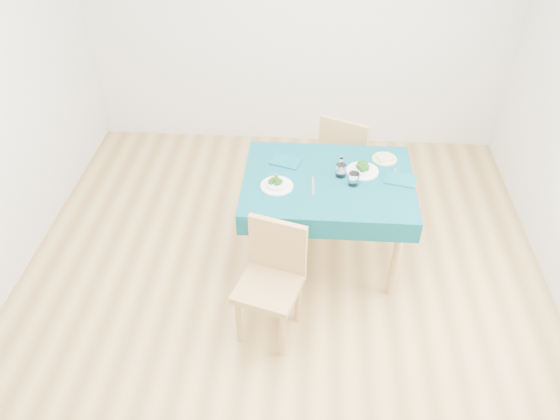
# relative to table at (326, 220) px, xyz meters

# --- Properties ---
(room_shell) EXTENTS (4.02, 4.52, 2.73)m
(room_shell) POSITION_rel_table_xyz_m (-0.31, -0.48, 0.97)
(room_shell) COLOR #A07A43
(room_shell) RESTS_ON ground
(table) EXTENTS (1.20, 0.91, 0.76)m
(table) POSITION_rel_table_xyz_m (0.00, 0.00, 0.00)
(table) COLOR #074754
(table) RESTS_ON ground
(chair_near) EXTENTS (0.49, 0.52, 0.97)m
(chair_near) POSITION_rel_table_xyz_m (-0.37, -0.76, 0.10)
(chair_near) COLOR tan
(chair_near) RESTS_ON ground
(chair_far) EXTENTS (0.55, 0.57, 1.03)m
(chair_far) POSITION_rel_table_xyz_m (0.20, 0.84, 0.13)
(chair_far) COLOR tan
(chair_far) RESTS_ON ground
(bowl_near) EXTENTS (0.23, 0.23, 0.07)m
(bowl_near) POSITION_rel_table_xyz_m (-0.36, -0.12, 0.41)
(bowl_near) COLOR white
(bowl_near) RESTS_ON table
(bowl_far) EXTENTS (0.23, 0.23, 0.07)m
(bowl_far) POSITION_rel_table_xyz_m (0.24, 0.11, 0.41)
(bowl_far) COLOR white
(bowl_far) RESTS_ON table
(fork_near) EXTENTS (0.04, 0.18, 0.00)m
(fork_near) POSITION_rel_table_xyz_m (-0.36, -0.07, 0.38)
(fork_near) COLOR silver
(fork_near) RESTS_ON table
(knife_near) EXTENTS (0.03, 0.23, 0.00)m
(knife_near) POSITION_rel_table_xyz_m (-0.11, -0.09, 0.38)
(knife_near) COLOR silver
(knife_near) RESTS_ON table
(fork_far) EXTENTS (0.04, 0.19, 0.00)m
(fork_far) POSITION_rel_table_xyz_m (0.09, 0.18, 0.38)
(fork_far) COLOR silver
(fork_far) RESTS_ON table
(knife_far) EXTENTS (0.06, 0.22, 0.00)m
(knife_far) POSITION_rel_table_xyz_m (0.47, 0.06, 0.38)
(knife_far) COLOR silver
(knife_far) RESTS_ON table
(napkin_near) EXTENTS (0.25, 0.21, 0.01)m
(napkin_near) POSITION_rel_table_xyz_m (-0.32, 0.19, 0.39)
(napkin_near) COLOR #0B505D
(napkin_near) RESTS_ON table
(napkin_far) EXTENTS (0.25, 0.20, 0.01)m
(napkin_far) POSITION_rel_table_xyz_m (0.51, 0.02, 0.39)
(napkin_far) COLOR #0B505D
(napkin_far) RESTS_ON table
(tumbler_center) EXTENTS (0.07, 0.07, 0.10)m
(tumbler_center) POSITION_rel_table_xyz_m (0.09, 0.04, 0.43)
(tumbler_center) COLOR white
(tumbler_center) RESTS_ON table
(tumbler_side) EXTENTS (0.07, 0.07, 0.10)m
(tumbler_side) POSITION_rel_table_xyz_m (0.17, -0.05, 0.43)
(tumbler_side) COLOR white
(tumbler_side) RESTS_ON table
(side_plate) EXTENTS (0.18, 0.18, 0.01)m
(side_plate) POSITION_rel_table_xyz_m (0.42, 0.28, 0.38)
(side_plate) COLOR #CFE06D
(side_plate) RESTS_ON table
(bread_slice) EXTENTS (0.14, 0.14, 0.02)m
(bread_slice) POSITION_rel_table_xyz_m (0.42, 0.28, 0.40)
(bread_slice) COLOR beige
(bread_slice) RESTS_ON side_plate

